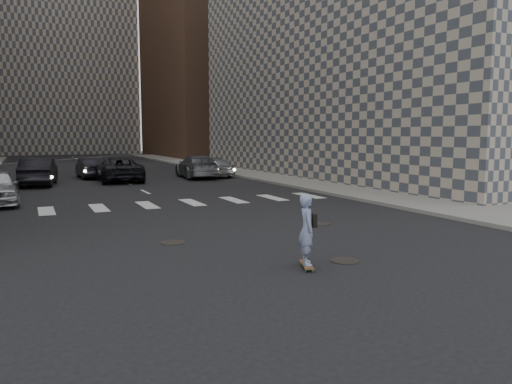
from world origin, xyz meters
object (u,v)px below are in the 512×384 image
(traffic_car_c, at_px, (118,169))
(traffic_car_e, at_px, (91,168))
(skateboarder, at_px, (307,230))
(traffic_car_d, at_px, (215,167))
(traffic_car_b, at_px, (197,167))
(traffic_car_a, at_px, (39,172))

(traffic_car_c, relative_size, traffic_car_e, 1.29)
(skateboarder, height_order, traffic_car_d, skateboarder)
(skateboarder, bearing_deg, traffic_car_d, 95.32)
(traffic_car_b, relative_size, traffic_car_d, 1.35)
(traffic_car_a, bearing_deg, traffic_car_b, -166.23)
(traffic_car_a, xyz_separation_m, traffic_car_e, (3.39, 4.00, -0.11))
(traffic_car_d, distance_m, traffic_car_e, 8.60)
(skateboarder, distance_m, traffic_car_d, 24.65)
(skateboarder, relative_size, traffic_car_e, 0.39)
(traffic_car_d, bearing_deg, traffic_car_a, 2.26)
(traffic_car_a, relative_size, traffic_car_b, 0.91)
(traffic_car_c, bearing_deg, traffic_car_e, -67.38)
(traffic_car_c, xyz_separation_m, traffic_car_d, (6.78, 0.50, -0.09))
(traffic_car_a, height_order, traffic_car_d, traffic_car_a)
(skateboarder, bearing_deg, traffic_car_e, 114.05)
(traffic_car_e, bearing_deg, traffic_car_c, 108.70)
(traffic_car_d, xyz_separation_m, traffic_car_e, (-8.11, 2.86, 0.03))
(skateboarder, xyz_separation_m, traffic_car_b, (5.09, 23.76, -0.09))
(traffic_car_a, xyz_separation_m, traffic_car_d, (11.50, 1.14, -0.13))
(traffic_car_a, bearing_deg, traffic_car_e, -122.74)
(traffic_car_c, bearing_deg, traffic_car_b, -174.21)
(traffic_car_a, bearing_deg, skateboarder, 110.14)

